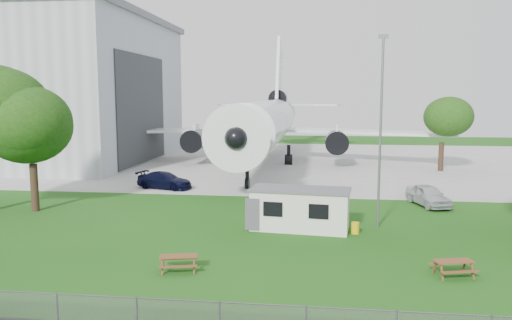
# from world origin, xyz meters

# --- Properties ---
(ground) EXTENTS (160.00, 160.00, 0.00)m
(ground) POSITION_xyz_m (0.00, 0.00, 0.00)
(ground) COLOR #28601A
(concrete_apron) EXTENTS (120.00, 46.00, 0.03)m
(concrete_apron) POSITION_xyz_m (0.00, 38.00, 0.01)
(concrete_apron) COLOR #B7B7B2
(concrete_apron) RESTS_ON ground
(airliner) EXTENTS (46.36, 47.73, 17.69)m
(airliner) POSITION_xyz_m (-2.00, 35.86, 5.27)
(airliner) COLOR white
(airliner) RESTS_ON ground
(site_cabin) EXTENTS (6.88, 3.37, 2.62)m
(site_cabin) POSITION_xyz_m (3.28, 5.13, 1.31)
(site_cabin) COLOR silver
(site_cabin) RESTS_ON ground
(picnic_west) EXTENTS (2.10, 1.88, 0.76)m
(picnic_west) POSITION_xyz_m (-2.28, -3.18, 0.00)
(picnic_west) COLOR brown
(picnic_west) RESTS_ON ground
(picnic_east) EXTENTS (2.11, 1.89, 0.76)m
(picnic_east) POSITION_xyz_m (10.69, -2.29, 0.00)
(picnic_east) COLOR brown
(picnic_east) RESTS_ON ground
(lamp_mast) EXTENTS (0.16, 0.16, 12.00)m
(lamp_mast) POSITION_xyz_m (8.20, 6.20, 6.00)
(lamp_mast) COLOR slate
(lamp_mast) RESTS_ON ground
(tree_west_small) EXTENTS (7.46, 7.46, 9.71)m
(tree_west_small) POSITION_xyz_m (-16.18, 7.81, 5.97)
(tree_west_small) COLOR #382619
(tree_west_small) RESTS_ON ground
(tree_far_apron) EXTENTS (5.79, 5.79, 8.45)m
(tree_far_apron) POSITION_xyz_m (17.98, 31.50, 5.54)
(tree_far_apron) COLOR #382619
(tree_far_apron) RESTS_ON ground
(car_ne_hatch) EXTENTS (3.11, 4.98, 1.58)m
(car_ne_hatch) POSITION_xyz_m (12.77, 13.11, 0.79)
(car_ne_hatch) COLOR #B8BAC0
(car_ne_hatch) RESTS_ON ground
(car_apron_van) EXTENTS (5.53, 3.36, 1.50)m
(car_apron_van) POSITION_xyz_m (-9.43, 17.47, 0.75)
(car_apron_van) COLOR black
(car_apron_van) RESTS_ON ground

